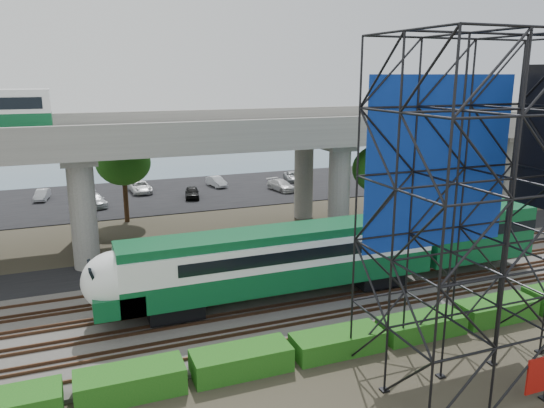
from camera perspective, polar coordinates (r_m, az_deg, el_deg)
name	(u,v)px	position (r m, az deg, el deg)	size (l,w,h in m)	color
ground	(285,319)	(30.59, 1.44, -12.24)	(140.00, 140.00, 0.00)	#474233
ballast_bed	(272,303)	(32.22, 0.05, -10.63)	(90.00, 12.00, 0.20)	slate
service_road	(231,259)	(39.71, -4.43, -5.93)	(90.00, 5.00, 0.08)	black
parking_lot	(171,194)	(61.75, -10.80, 1.06)	(90.00, 18.00, 0.08)	black
harbor_water	(144,164)	(83.11, -13.64, 4.16)	(140.00, 40.00, 0.03)	slate
rail_tracks	(272,300)	(32.15, 0.05, -10.33)	(90.00, 9.52, 0.16)	#472D1E
commuter_train	(315,254)	(32.22, 4.65, -5.34)	(29.30, 3.06, 4.30)	black
overpass	(193,142)	(42.70, -8.46, 6.66)	(80.00, 12.00, 12.40)	#9E9B93
scaffold_tower	(482,216)	(24.68, 21.64, -1.17)	(9.36, 6.36, 15.00)	black
hedge_strip	(338,341)	(27.28, 7.07, -14.46)	(34.60, 1.80, 1.20)	#155513
trees	(152,177)	(42.65, -12.82, 2.86)	(40.94, 16.94, 7.69)	#382314
parked_cars	(171,189)	(61.08, -10.86, 1.55)	(38.15, 9.78, 1.31)	silver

